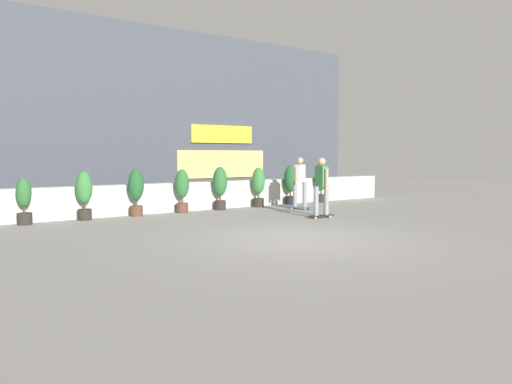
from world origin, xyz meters
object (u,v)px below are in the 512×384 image
Objects in this scene: potted_plant_8 at (321,179)px; potted_plant_5 at (220,185)px; potted_plant_4 at (182,188)px; potted_plant_2 at (84,193)px; potted_plant_7 at (290,182)px; skater_by_wall_right at (321,185)px; potted_plant_1 at (24,200)px; potted_plant_3 at (136,190)px; potted_plant_6 at (259,185)px; skater_foreground at (300,180)px.

potted_plant_5 is at bearing 180.00° from potted_plant_8.
potted_plant_2 is at bearing 180.00° from potted_plant_4.
potted_plant_2 is 4.26m from potted_plant_5.
skater_by_wall_right reaches higher than potted_plant_7.
potted_plant_4 is at bearing 180.00° from potted_plant_8.
potted_plant_5 is (4.26, -0.00, 0.04)m from potted_plant_2.
skater_by_wall_right is (7.09, -3.32, 0.30)m from potted_plant_1.
potted_plant_3 is 0.98× the size of potted_plant_5.
potted_plant_7 is at bearing -0.00° from potted_plant_3.
potted_plant_2 is at bearing 0.00° from potted_plant_1.
potted_plant_3 is 0.91× the size of potted_plant_8.
potted_plant_6 is (2.86, -0.00, 0.01)m from potted_plant_4.
potted_plant_6 is (1.51, -0.00, -0.04)m from potted_plant_5.
skater_foreground is (-0.68, -1.34, 0.14)m from potted_plant_7.
potted_plant_4 is (1.46, 0.00, -0.02)m from potted_plant_3.
potted_plant_4 is 4.28m from skater_by_wall_right.
potted_plant_7 reaches higher than potted_plant_2.
potted_plant_5 is 2.90m from potted_plant_7.
skater_by_wall_right is at bearing -51.04° from potted_plant_4.
potted_plant_5 is at bearing 0.00° from potted_plant_3.
potted_plant_3 is 0.80× the size of skater_by_wall_right.
potted_plant_2 is at bearing 180.00° from potted_plant_8.
skater_by_wall_right is at bearing -115.14° from potted_plant_7.
potted_plant_3 is 1.01× the size of potted_plant_6.
skater_by_wall_right is at bearing -30.66° from potted_plant_2.
potted_plant_5 is 3.58m from skater_by_wall_right.
potted_plant_7 is at bearing 63.01° from skater_foreground.
potted_plant_2 is at bearing 180.00° from potted_plant_6.
potted_plant_6 is (4.31, -0.00, -0.01)m from potted_plant_3.
potted_plant_3 is at bearing 180.00° from potted_plant_4.
potted_plant_2 is at bearing 180.00° from potted_plant_7.
potted_plant_8 reaches higher than potted_plant_4.
potted_plant_7 is 3.67m from skater_by_wall_right.
skater_by_wall_right is (-3.04, -3.32, 0.07)m from potted_plant_8.
potted_plant_2 is 1.00× the size of potted_plant_4.
potted_plant_1 is at bearing -180.00° from potted_plant_5.
skater_by_wall_right reaches higher than potted_plant_2.
potted_plant_8 is at bearing 47.53° from skater_by_wall_right.
potted_plant_6 is 3.33m from skater_by_wall_right.
skater_by_wall_right and skater_foreground have the same top height.
potted_plant_1 is 2.95m from potted_plant_3.
potted_plant_4 is 5.73m from potted_plant_8.
potted_plant_6 is 1.52m from skater_foreground.
potted_plant_5 is 1.03× the size of potted_plant_6.
potted_plant_5 is at bearing 180.00° from potted_plant_7.
potted_plant_8 is at bearing 0.00° from potted_plant_4.
potted_plant_7 reaches higher than potted_plant_1.
skater_by_wall_right is at bearing -25.09° from potted_plant_1.
potted_plant_7 is (7.16, -0.00, 0.04)m from potted_plant_2.
potted_plant_2 is 0.96× the size of potted_plant_7.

